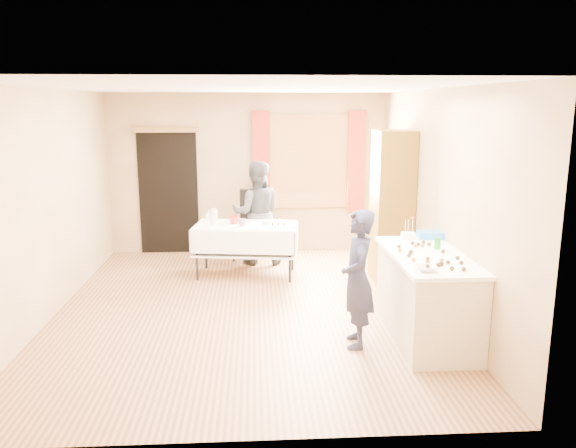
{
  "coord_description": "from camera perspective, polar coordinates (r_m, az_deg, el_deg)",
  "views": [
    {
      "loc": [
        0.11,
        -6.45,
        2.42
      ],
      "look_at": [
        0.5,
        0.0,
        1.04
      ],
      "focal_mm": 35.0,
      "sensor_mm": 36.0,
      "label": 1
    }
  ],
  "objects": [
    {
      "name": "floor",
      "position": [
        6.89,
        -4.17,
        -8.59
      ],
      "size": [
        4.5,
        5.5,
        0.02
      ],
      "primitive_type": "cube",
      "color": "#9E7047",
      "rests_on": "ground"
    },
    {
      "name": "ceiling",
      "position": [
        6.46,
        -4.53,
        13.73
      ],
      "size": [
        4.5,
        5.5,
        0.02
      ],
      "primitive_type": "cube",
      "color": "white",
      "rests_on": "floor"
    },
    {
      "name": "wall_back",
      "position": [
        9.28,
        -4.11,
        5.11
      ],
      "size": [
        4.5,
        0.02,
        2.6
      ],
      "primitive_type": "cube",
      "color": "tan",
      "rests_on": "floor"
    },
    {
      "name": "wall_front",
      "position": [
        3.86,
        -4.91,
        -4.81
      ],
      "size": [
        4.5,
        0.02,
        2.6
      ],
      "primitive_type": "cube",
      "color": "tan",
      "rests_on": "floor"
    },
    {
      "name": "wall_left",
      "position": [
        6.96,
        -23.29,
        1.84
      ],
      "size": [
        0.02,
        5.5,
        2.6
      ],
      "primitive_type": "cube",
      "color": "tan",
      "rests_on": "floor"
    },
    {
      "name": "wall_right",
      "position": [
        6.89,
        14.81,
        2.33
      ],
      "size": [
        0.02,
        5.5,
        2.6
      ],
      "primitive_type": "cube",
      "color": "tan",
      "rests_on": "floor"
    },
    {
      "name": "window_frame",
      "position": [
        9.26,
        2.11,
        6.36
      ],
      "size": [
        1.32,
        0.06,
        1.52
      ],
      "primitive_type": "cube",
      "color": "olive",
      "rests_on": "wall_back"
    },
    {
      "name": "window_pane",
      "position": [
        9.25,
        2.12,
        6.35
      ],
      "size": [
        1.2,
        0.02,
        1.4
      ],
      "primitive_type": "cube",
      "color": "white",
      "rests_on": "wall_back"
    },
    {
      "name": "curtain_left",
      "position": [
        9.17,
        -2.75,
        6.3
      ],
      "size": [
        0.28,
        0.06,
        1.65
      ],
      "primitive_type": "cube",
      "color": "#9E3022",
      "rests_on": "wall_back"
    },
    {
      "name": "curtain_right",
      "position": [
        9.32,
        6.95,
        6.32
      ],
      "size": [
        0.28,
        0.06,
        1.65
      ],
      "primitive_type": "cube",
      "color": "#9E3022",
      "rests_on": "wall_back"
    },
    {
      "name": "doorway",
      "position": [
        9.4,
        -12.04,
        3.11
      ],
      "size": [
        0.95,
        0.04,
        2.0
      ],
      "primitive_type": "cube",
      "color": "black",
      "rests_on": "floor"
    },
    {
      "name": "door_lintel",
      "position": [
        9.27,
        -12.35,
        9.33
      ],
      "size": [
        1.05,
        0.06,
        0.08
      ],
      "primitive_type": "cube",
      "color": "olive",
      "rests_on": "wall_back"
    },
    {
      "name": "cabinet",
      "position": [
        7.83,
        10.51,
        1.73
      ],
      "size": [
        0.5,
        0.6,
        2.08
      ],
      "primitive_type": "cube",
      "color": "brown",
      "rests_on": "floor"
    },
    {
      "name": "counter",
      "position": [
        6.08,
        13.9,
        -7.15
      ],
      "size": [
        0.77,
        1.63,
        0.91
      ],
      "color": "beige",
      "rests_on": "floor"
    },
    {
      "name": "party_table",
      "position": [
        8.05,
        -4.29,
        -2.14
      ],
      "size": [
        1.54,
        0.93,
        0.75
      ],
      "rotation": [
        0.0,
        0.0,
        -0.13
      ],
      "color": "black",
      "rests_on": "floor"
    },
    {
      "name": "chair",
      "position": [
        8.92,
        -3.9,
        -1.53
      ],
      "size": [
        0.58,
        0.58,
        1.09
      ],
      "rotation": [
        0.0,
        0.0,
        -0.36
      ],
      "color": "black",
      "rests_on": "floor"
    },
    {
      "name": "girl",
      "position": [
        5.69,
        7.09,
        -5.54
      ],
      "size": [
        0.56,
        0.4,
        1.41
      ],
      "primitive_type": "imported",
      "rotation": [
        0.0,
        0.0,
        -1.64
      ],
      "color": "#1E1F3E",
      "rests_on": "floor"
    },
    {
      "name": "woman",
      "position": [
        8.59,
        -3.18,
        1.13
      ],
      "size": [
        0.8,
        0.63,
        1.58
      ],
      "primitive_type": "imported",
      "rotation": [
        0.0,
        0.0,
        3.12
      ],
      "color": "black",
      "rests_on": "floor"
    },
    {
      "name": "soda_can",
      "position": [
        6.16,
        14.95,
        -1.93
      ],
      "size": [
        0.07,
        0.07,
        0.12
      ],
      "primitive_type": "cylinder",
      "rotation": [
        0.0,
        0.0,
        0.06
      ],
      "color": "#179121",
      "rests_on": "counter"
    },
    {
      "name": "mixing_bowl",
      "position": [
        5.36,
        13.84,
        -4.37
      ],
      "size": [
        0.2,
        0.2,
        0.05
      ],
      "primitive_type": "imported",
      "rotation": [
        0.0,
        0.0,
        0.01
      ],
      "color": "white",
      "rests_on": "counter"
    },
    {
      "name": "foam_block",
      "position": [
        6.53,
        12.12,
        -1.2
      ],
      "size": [
        0.16,
        0.11,
        0.08
      ],
      "primitive_type": "cube",
      "rotation": [
        0.0,
        0.0,
        -0.06
      ],
      "color": "white",
      "rests_on": "counter"
    },
    {
      "name": "blue_basket",
      "position": [
        6.64,
        14.33,
        -1.08
      ],
      "size": [
        0.31,
        0.21,
        0.08
      ],
      "primitive_type": "cube",
      "rotation": [
        0.0,
        0.0,
        -0.05
      ],
      "color": "blue",
      "rests_on": "counter"
    },
    {
      "name": "pitcher",
      "position": [
        7.93,
        -7.54,
        0.63
      ],
      "size": [
        0.14,
        0.14,
        0.22
      ],
      "primitive_type": "cylinder",
      "rotation": [
        0.0,
        0.0,
        -0.35
      ],
      "color": "silver",
      "rests_on": "party_table"
    },
    {
      "name": "cup_red",
      "position": [
        8.03,
        -5.5,
        0.42
      ],
      "size": [
        0.17,
        0.17,
        0.11
      ],
      "primitive_type": "imported",
      "rotation": [
        0.0,
        0.0,
        -0.11
      ],
      "color": "#B93122",
      "rests_on": "party_table"
    },
    {
      "name": "cup_rainbow",
      "position": [
        7.84,
        -4.68,
        0.13
      ],
      "size": [
        0.19,
        0.19,
        0.11
      ],
      "primitive_type": "imported",
      "rotation": [
        0.0,
        0.0,
        -0.34
      ],
      "color": "red",
      "rests_on": "party_table"
    },
    {
      "name": "small_bowl",
      "position": [
        8.01,
        -2.17,
        0.22
      ],
      "size": [
        0.26,
        0.26,
        0.05
      ],
      "primitive_type": "imported",
      "rotation": [
        0.0,
        0.0,
        -0.34
      ],
      "color": "white",
      "rests_on": "party_table"
    },
    {
      "name": "pastry_tray",
      "position": [
        7.83,
        -1.0,
        -0.17
      ],
      "size": [
        0.29,
        0.21,
        0.02
      ],
      "primitive_type": "cube",
      "rotation": [
        0.0,
        0.0,
        0.05
      ],
      "color": "white",
      "rests_on": "party_table"
    },
    {
      "name": "bottle",
      "position": [
        8.22,
        -8.07,
        0.81
      ],
      "size": [
        0.08,
        0.08,
        0.16
      ],
      "primitive_type": "imported",
      "rotation": [
        0.0,
        0.0,
        -0.05
      ],
      "color": "white",
      "rests_on": "party_table"
    },
    {
      "name": "cake_balls",
      "position": [
        5.82,
        14.1,
        -3.12
      ],
      "size": [
        0.54,
        1.08,
        0.04
      ],
      "color": "#3F2314",
      "rests_on": "counter"
    }
  ]
}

